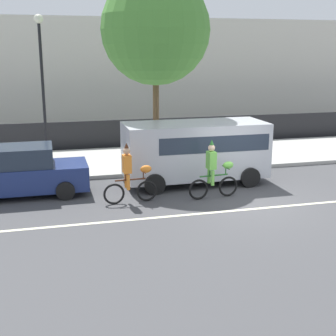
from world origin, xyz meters
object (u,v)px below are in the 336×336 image
at_px(parade_cyclist_orange, 131,177).
at_px(street_lamp_post, 42,67).
at_px(parked_car_navy, 23,172).
at_px(parade_cyclist_lime, 214,173).
at_px(parked_van_silver, 197,148).

distance_m(parade_cyclist_orange, street_lamp_post, 7.17).
bearing_deg(parked_car_navy, parade_cyclist_orange, -27.26).
height_order(parade_cyclist_lime, street_lamp_post, street_lamp_post).
bearing_deg(parked_van_silver, parade_cyclist_orange, -148.02).
bearing_deg(parade_cyclist_orange, parked_van_silver, 31.98).
bearing_deg(parade_cyclist_orange, parade_cyclist_lime, -3.85).
distance_m(parade_cyclist_lime, parked_car_navy, 6.23).
distance_m(parade_cyclist_lime, street_lamp_post, 8.61).
distance_m(parade_cyclist_orange, parked_van_silver, 3.20).
height_order(parade_cyclist_orange, street_lamp_post, street_lamp_post).
distance_m(parade_cyclist_orange, parked_car_navy, 3.68).
relative_size(parked_van_silver, street_lamp_post, 0.85).
height_order(parade_cyclist_lime, parked_car_navy, parade_cyclist_lime).
height_order(parked_van_silver, street_lamp_post, street_lamp_post).
distance_m(parade_cyclist_lime, parked_van_silver, 1.91).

